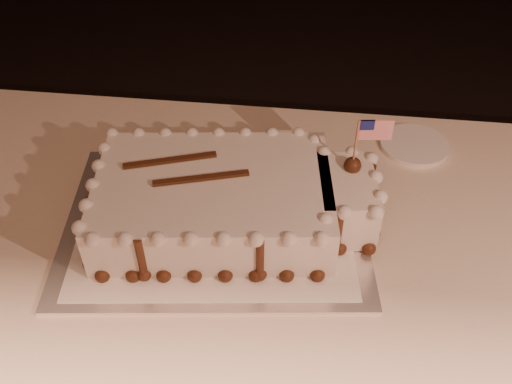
# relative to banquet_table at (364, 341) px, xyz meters

# --- Properties ---
(banquet_table) EXTENTS (2.40, 0.80, 0.75)m
(banquet_table) POSITION_rel_banquet_table_xyz_m (0.00, 0.00, 0.00)
(banquet_table) COLOR beige
(banquet_table) RESTS_ON ground
(cake_board) EXTENTS (0.63, 0.50, 0.01)m
(cake_board) POSITION_rel_banquet_table_xyz_m (-0.34, -0.02, 0.38)
(cake_board) COLOR silver
(cake_board) RESTS_ON banquet_table
(doily) EXTENTS (0.56, 0.46, 0.00)m
(doily) POSITION_rel_banquet_table_xyz_m (-0.34, -0.02, 0.38)
(doily) COLOR white
(doily) RESTS_ON cake_board
(sheet_cake) EXTENTS (0.56, 0.36, 0.22)m
(sheet_cake) POSITION_rel_banquet_table_xyz_m (-0.31, -0.01, 0.44)
(sheet_cake) COLOR silver
(sheet_cake) RESTS_ON doily
(side_plate) EXTENTS (0.15, 0.15, 0.01)m
(side_plate) POSITION_rel_banquet_table_xyz_m (0.07, 0.28, 0.38)
(side_plate) COLOR white
(side_plate) RESTS_ON banquet_table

